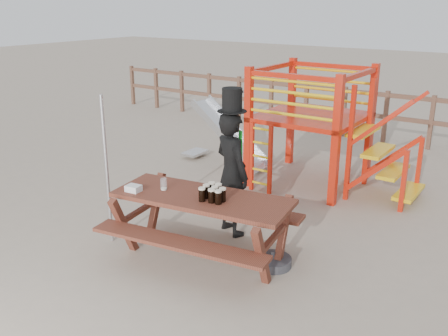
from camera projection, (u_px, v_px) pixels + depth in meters
ground at (172, 257)px, 6.42m from camera, size 60.00×60.00×0.00m
back_fence at (365, 109)px, 11.65m from camera, size 15.09×0.09×1.20m
playground_fort at (307, 123)px, 8.81m from camera, size 4.71×1.84×2.10m
picnic_table at (202, 219)px, 6.22m from camera, size 2.42×1.84×0.86m
man_with_hat at (232, 170)px, 6.84m from camera, size 0.75×0.64×2.06m
metal_pole at (107, 171)px, 6.54m from camera, size 0.04×0.04×2.02m
parasol_base at (273, 262)px, 6.19m from camera, size 0.47×0.47×0.20m
paper_bag at (133, 188)px, 6.26m from camera, size 0.19×0.16×0.08m
stout_pints at (213, 193)px, 5.98m from camera, size 0.31×0.30×0.17m
empty_glasses at (164, 185)px, 6.30m from camera, size 0.08×0.08×0.15m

